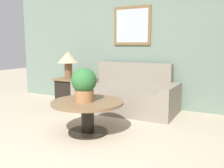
# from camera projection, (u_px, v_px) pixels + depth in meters

# --- Properties ---
(wall_back) EXTENTS (7.50, 0.09, 2.60)m
(wall_back) POSITION_uv_depth(u_px,v_px,m) (157.00, 46.00, 5.19)
(wall_back) COLOR slate
(wall_back) RESTS_ON ground_plane
(couch_main) EXTENTS (2.00, 0.98, 0.96)m
(couch_main) POSITION_uv_depth(u_px,v_px,m) (127.00, 96.00, 5.05)
(couch_main) COLOR gray
(couch_main) RESTS_ON ground_plane
(coffee_table) EXTENTS (1.08, 1.08, 0.49)m
(coffee_table) POSITION_uv_depth(u_px,v_px,m) (88.00, 110.00, 3.74)
(coffee_table) COLOR black
(coffee_table) RESTS_ON ground_plane
(side_table) EXTENTS (0.52, 0.52, 0.60)m
(side_table) POSITION_uv_depth(u_px,v_px,m) (69.00, 91.00, 5.55)
(side_table) COLOR black
(side_table) RESTS_ON ground_plane
(table_lamp) EXTENTS (0.48, 0.48, 0.59)m
(table_lamp) POSITION_uv_depth(u_px,v_px,m) (68.00, 59.00, 5.44)
(table_lamp) COLOR brown
(table_lamp) RESTS_ON side_table
(potted_plant_on_table) EXTENTS (0.37, 0.37, 0.50)m
(potted_plant_on_table) POSITION_uv_depth(u_px,v_px,m) (84.00, 84.00, 3.66)
(potted_plant_on_table) COLOR #9E6B42
(potted_plant_on_table) RESTS_ON coffee_table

